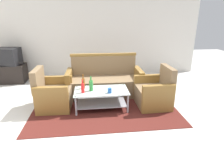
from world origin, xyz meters
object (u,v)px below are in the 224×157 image
bottle_red (83,88)px  tv_stand (11,73)px  cup (110,91)px  bottle_green (91,85)px  couch (104,82)px  television (8,57)px  coffee_table (101,96)px  bottle_brown (83,83)px  armchair_right (154,93)px  armchair_left (53,95)px

bottle_red → tv_stand: 2.95m
cup → bottle_green: bearing=156.3°
couch → television: television is taller
coffee_table → bottle_brown: bottle_brown is taller
couch → bottle_green: couch is taller
bottle_brown → cup: bearing=-30.4°
cup → tv_stand: size_ratio=0.12×
bottle_brown → cup: 0.61m
couch → armchair_right: size_ratio=2.13×
armchair_left → cup: bearing=75.9°
cup → armchair_right: bearing=10.6°
coffee_table → armchair_right: bearing=1.4°
coffee_table → tv_stand: (-2.50, 1.94, -0.01)m
bottle_red → tv_stand: bottle_red is taller
coffee_table → bottle_red: bearing=-167.2°
armchair_left → bottle_brown: size_ratio=2.79×
cup → tv_stand: 3.39m
bottle_green → armchair_left: bearing=168.5°
bottle_brown → cup: (0.52, -0.31, -0.07)m
armchair_right → television: 4.14m
bottle_red → cup: bearing=-7.8°
bottle_green → bottle_red: size_ratio=1.13×
armchair_left → bottle_red: 0.72m
bottle_green → tv_stand: (-2.30, 1.94, -0.27)m
armchair_right → bottle_brown: armchair_right is taller
bottle_brown → coffee_table: bearing=-22.5°
bottle_red → armchair_left: bearing=158.5°
bottle_green → bottle_red: 0.19m
tv_stand → armchair_left: bearing=-49.8°
armchair_left → armchair_right: 2.15m
bottle_green → cup: 0.40m
bottle_brown → tv_stand: (-2.14, 1.79, -0.27)m
armchair_left → television: 2.37m
armchair_left → bottle_brown: bearing=90.1°
armchair_right → bottle_brown: size_ratio=2.79×
armchair_left → armchair_right: size_ratio=1.00×
armchair_left → bottle_brown: (0.64, -0.01, 0.24)m
bottle_green → armchair_right: bearing=1.0°
coffee_table → tv_stand: bearing=142.2°
bottle_green → bottle_red: (-0.17, -0.09, -0.01)m
armchair_right → bottle_brown: bearing=83.9°
bottle_red → television: (-2.13, 2.03, 0.25)m
bottle_green → bottle_brown: bearing=137.3°
armchair_right → cup: size_ratio=8.50×
couch → armchair_left: 1.28m
bottle_brown → cup: bottle_brown is taller
armchair_left → television: bearing=-138.5°
armchair_left → tv_stand: (-1.50, 1.77, -0.03)m
couch → tv_stand: 2.88m
couch → armchair_left: (-1.13, -0.60, -0.03)m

